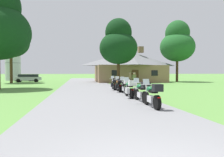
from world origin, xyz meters
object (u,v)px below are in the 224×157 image
object	(u,v)px
motorcycle_silver_farthest_in_row	(114,84)
metal_silo_distant	(13,61)
bystander_olive_shirt_by_tree	(134,78)
motorcycle_orange_fifth_in_row	(119,85)
bystander_tan_shirt_near_lodge	(130,78)
bystander_tan_shirt_beside_signpost	(135,78)
tree_right_of_lodge	(177,43)
motorcycle_green_second_in_row	(142,92)
tree_left_far	(11,38)
motorcycle_black_fourth_in_row	(125,86)
tree_by_lodge_front	(118,44)
motorcycle_green_third_in_row	(130,89)
motorcycle_green_nearest_to_camera	(153,96)
parked_silver_suv_far_left	(28,78)
parked_silver_sedan_far_left	(24,78)

from	to	relation	value
motorcycle_silver_farthest_in_row	metal_silo_distant	xyz separation A→B (m)	(-17.34, 28.66, 3.56)
bystander_olive_shirt_by_tree	motorcycle_orange_fifth_in_row	bearing A→B (deg)	72.47
bystander_tan_shirt_near_lodge	bystander_tan_shirt_beside_signpost	distance (m)	0.93
bystander_olive_shirt_by_tree	tree_right_of_lodge	distance (m)	16.21
motorcycle_green_second_in_row	tree_left_far	bearing A→B (deg)	118.00
motorcycle_silver_farthest_in_row	bystander_tan_shirt_near_lodge	xyz separation A→B (m)	(3.74, 8.70, 0.34)
motorcycle_black_fourth_in_row	tree_by_lodge_front	distance (m)	13.99
motorcycle_silver_farthest_in_row	tree_right_of_lodge	size ratio (longest dim) A/B	0.19
motorcycle_green_third_in_row	bystander_olive_shirt_by_tree	xyz separation A→B (m)	(3.63, 12.22, 0.34)
motorcycle_green_second_in_row	bystander_tan_shirt_beside_signpost	bearing A→B (deg)	73.52
motorcycle_orange_fifth_in_row	bystander_tan_shirt_beside_signpost	distance (m)	12.07
motorcycle_black_fourth_in_row	motorcycle_silver_farthest_in_row	world-z (taller)	same
motorcycle_green_third_in_row	motorcycle_orange_fifth_in_row	world-z (taller)	same
motorcycle_green_nearest_to_camera	bystander_olive_shirt_by_tree	distance (m)	16.49
tree_left_far	parked_silver_suv_far_left	size ratio (longest dim) A/B	2.32
motorcycle_orange_fifth_in_row	tree_by_lodge_front	bearing A→B (deg)	81.66
motorcycle_black_fourth_in_row	metal_silo_distant	bearing A→B (deg)	117.81
bystander_tan_shirt_near_lodge	motorcycle_green_second_in_row	bearing A→B (deg)	176.23
tree_right_of_lodge	parked_silver_sedan_far_left	world-z (taller)	tree_right_of_lodge
motorcycle_green_second_in_row	bystander_tan_shirt_near_lodge	distance (m)	17.25
motorcycle_black_fourth_in_row	bystander_olive_shirt_by_tree	size ratio (longest dim) A/B	1.24
tree_by_lodge_front	tree_right_of_lodge	bearing A→B (deg)	30.05
bystander_tan_shirt_beside_signpost	tree_right_of_lodge	distance (m)	13.76
motorcycle_green_nearest_to_camera	bystander_tan_shirt_near_lodge	bearing A→B (deg)	79.25
motorcycle_green_second_in_row	motorcycle_silver_farthest_in_row	bearing A→B (deg)	88.77
bystander_olive_shirt_by_tree	motorcycle_black_fourth_in_row	bearing A→B (deg)	76.73
tree_by_lodge_front	metal_silo_distant	world-z (taller)	tree_by_lodge_front
motorcycle_orange_fifth_in_row	parked_silver_sedan_far_left	world-z (taller)	motorcycle_orange_fifth_in_row
motorcycle_green_third_in_row	tree_left_far	distance (m)	27.09
motorcycle_black_fourth_in_row	bystander_tan_shirt_near_lodge	bearing A→B (deg)	73.43
bystander_tan_shirt_near_lodge	tree_right_of_lodge	xyz separation A→B (m)	(10.83, 7.59, 6.15)
tree_left_far	metal_silo_distant	bearing A→B (deg)	105.21
motorcycle_green_third_in_row	motorcycle_silver_farthest_in_row	size ratio (longest dim) A/B	1.00
bystander_tan_shirt_beside_signpost	parked_silver_sedan_far_left	size ratio (longest dim) A/B	0.39
bystander_tan_shirt_beside_signpost	bystander_olive_shirt_by_tree	xyz separation A→B (m)	(-0.97, -3.06, 0.00)
motorcycle_black_fourth_in_row	parked_silver_sedan_far_left	bearing A→B (deg)	116.41
bystander_olive_shirt_by_tree	parked_silver_sedan_far_left	distance (m)	24.67
tree_left_far	parked_silver_sedan_far_left	world-z (taller)	tree_left_far
motorcycle_silver_farthest_in_row	metal_silo_distant	bearing A→B (deg)	122.54
tree_left_far	parked_silver_suv_far_left	xyz separation A→B (m)	(1.88, 3.06, -6.46)
bystander_olive_shirt_by_tree	parked_silver_sedan_far_left	world-z (taller)	bystander_olive_shirt_by_tree
motorcycle_silver_farthest_in_row	bystander_tan_shirt_near_lodge	distance (m)	9.47
motorcycle_black_fourth_in_row	bystander_olive_shirt_by_tree	distance (m)	10.38
tree_right_of_lodge	tree_by_lodge_front	xyz separation A→B (m)	(-12.36, -7.15, -1.38)
motorcycle_green_nearest_to_camera	motorcycle_green_third_in_row	distance (m)	3.89
motorcycle_black_fourth_in_row	parked_silver_suv_far_left	distance (m)	26.00
bystander_tan_shirt_near_lodge	metal_silo_distant	xyz separation A→B (m)	(-21.07, 19.96, 3.22)
bystander_tan_shirt_near_lodge	motorcycle_green_nearest_to_camera	bearing A→B (deg)	177.20
motorcycle_green_nearest_to_camera	bystander_tan_shirt_beside_signpost	size ratio (longest dim) A/B	1.23
motorcycle_orange_fifth_in_row	tree_left_far	distance (m)	23.91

